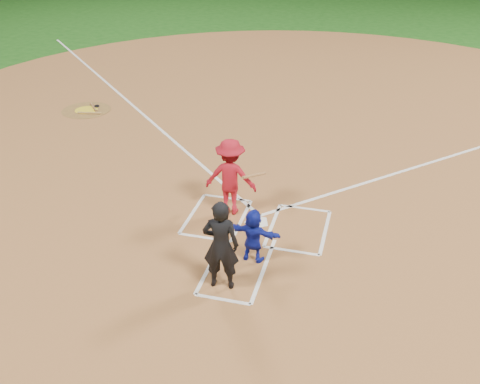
% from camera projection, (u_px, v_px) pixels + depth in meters
% --- Properties ---
extents(ground, '(120.00, 120.00, 0.00)m').
position_uv_depth(ground, '(257.00, 223.00, 12.46)').
color(ground, '#174C13').
rests_on(ground, ground).
extents(home_plate_dirt, '(28.00, 28.00, 0.01)m').
position_uv_depth(home_plate_dirt, '(299.00, 127.00, 17.51)').
color(home_plate_dirt, brown).
rests_on(home_plate_dirt, ground).
extents(home_plate, '(0.60, 0.60, 0.02)m').
position_uv_depth(home_plate, '(257.00, 222.00, 12.45)').
color(home_plate, white).
rests_on(home_plate, home_plate_dirt).
extents(on_deck_circle, '(1.70, 1.70, 0.01)m').
position_uv_depth(on_deck_circle, '(86.00, 110.00, 18.84)').
color(on_deck_circle, brown).
rests_on(on_deck_circle, home_plate_dirt).
extents(on_deck_logo, '(0.80, 0.80, 0.00)m').
position_uv_depth(on_deck_logo, '(86.00, 110.00, 18.84)').
color(on_deck_logo, gold).
rests_on(on_deck_logo, on_deck_circle).
extents(on_deck_bat_a, '(0.60, 0.67, 0.06)m').
position_uv_depth(on_deck_bat_a, '(93.00, 107.00, 19.00)').
color(on_deck_bat_a, '#905E34').
rests_on(on_deck_bat_a, on_deck_circle).
extents(on_deck_bat_c, '(0.84, 0.23, 0.06)m').
position_uv_depth(on_deck_bat_c, '(90.00, 113.00, 18.50)').
color(on_deck_bat_c, olive).
rests_on(on_deck_bat_c, on_deck_circle).
extents(bat_weight_donut, '(0.19, 0.19, 0.05)m').
position_uv_depth(bat_weight_donut, '(97.00, 106.00, 19.12)').
color(bat_weight_donut, black).
rests_on(bat_weight_donut, on_deck_circle).
extents(catcher, '(1.14, 0.48, 1.19)m').
position_uv_depth(catcher, '(253.00, 236.00, 10.92)').
color(catcher, '#1420A4').
rests_on(catcher, home_plate_dirt).
extents(umpire, '(0.74, 0.54, 1.89)m').
position_uv_depth(umpire, '(221.00, 245.00, 10.01)').
color(umpire, black).
rests_on(umpire, home_plate_dirt).
extents(chalk_markings, '(28.35, 17.32, 0.01)m').
position_uv_depth(chalk_markings, '(296.00, 135.00, 16.90)').
color(chalk_markings, white).
rests_on(chalk_markings, home_plate_dirt).
extents(batter_at_plate, '(1.43, 0.94, 1.87)m').
position_uv_depth(batter_at_plate, '(230.00, 177.00, 12.42)').
color(batter_at_plate, '#AB1321').
rests_on(batter_at_plate, home_plate_dirt).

